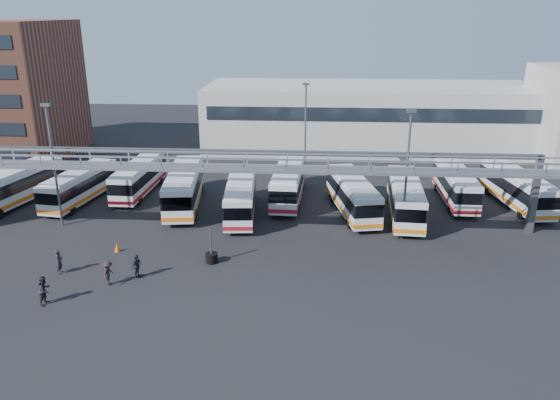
# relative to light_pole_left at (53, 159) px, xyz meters

# --- Properties ---
(ground) EXTENTS (140.00, 140.00, 0.00)m
(ground) POSITION_rel_light_pole_left_xyz_m (16.00, -8.00, -5.73)
(ground) COLOR black
(ground) RESTS_ON ground
(gantry) EXTENTS (51.40, 5.15, 7.10)m
(gantry) POSITION_rel_light_pole_left_xyz_m (16.00, -2.13, -0.22)
(gantry) COLOR gray
(gantry) RESTS_ON ground
(warehouse) EXTENTS (42.00, 14.00, 8.00)m
(warehouse) POSITION_rel_light_pole_left_xyz_m (28.00, 30.00, -1.73)
(warehouse) COLOR #9E9E99
(warehouse) RESTS_ON ground
(light_pole_left) EXTENTS (0.70, 0.35, 10.21)m
(light_pole_left) POSITION_rel_light_pole_left_xyz_m (0.00, 0.00, 0.00)
(light_pole_left) COLOR #4C4F54
(light_pole_left) RESTS_ON ground
(light_pole_mid) EXTENTS (0.70, 0.35, 10.21)m
(light_pole_mid) POSITION_rel_light_pole_left_xyz_m (28.00, -1.00, 0.00)
(light_pole_mid) COLOR #4C4F54
(light_pole_mid) RESTS_ON ground
(light_pole_back) EXTENTS (0.70, 0.35, 10.21)m
(light_pole_back) POSITION_rel_light_pole_left_xyz_m (20.00, 14.00, 0.00)
(light_pole_back) COLOR #4C4F54
(light_pole_back) RESTS_ON ground
(bus_0) EXTENTS (4.82, 11.45, 3.39)m
(bus_0) POSITION_rel_light_pole_left_xyz_m (-6.42, 4.60, -3.85)
(bus_0) COLOR silver
(bus_0) RESTS_ON ground
(bus_1) EXTENTS (3.79, 10.33, 3.07)m
(bus_1) POSITION_rel_light_pole_left_xyz_m (-0.78, 5.82, -4.03)
(bus_1) COLOR silver
(bus_1) RESTS_ON ground
(bus_2) EXTENTS (2.66, 10.22, 3.08)m
(bus_2) POSITION_rel_light_pole_left_xyz_m (3.95, 8.66, -4.02)
(bus_2) COLOR silver
(bus_2) RESTS_ON ground
(bus_3) EXTENTS (4.02, 11.68, 3.48)m
(bus_3) POSITION_rel_light_pole_left_xyz_m (9.23, 5.32, -3.80)
(bus_3) COLOR silver
(bus_3) RESTS_ON ground
(bus_4) EXTENTS (3.24, 10.49, 3.14)m
(bus_4) POSITION_rel_light_pole_left_xyz_m (14.67, 3.38, -3.99)
(bus_4) COLOR silver
(bus_4) RESTS_ON ground
(bus_5) EXTENTS (2.97, 10.87, 3.27)m
(bus_5) POSITION_rel_light_pole_left_xyz_m (18.62, 7.64, -3.92)
(bus_5) COLOR silver
(bus_5) RESTS_ON ground
(bus_6) EXTENTS (4.44, 10.88, 3.22)m
(bus_6) POSITION_rel_light_pole_left_xyz_m (24.40, 4.55, -3.95)
(bus_6) COLOR silver
(bus_6) RESTS_ON ground
(bus_7) EXTENTS (3.27, 11.01, 3.30)m
(bus_7) POSITION_rel_light_pole_left_xyz_m (28.90, 3.86, -3.90)
(bus_7) COLOR silver
(bus_7) RESTS_ON ground
(bus_8) EXTENTS (2.53, 10.25, 3.10)m
(bus_8) POSITION_rel_light_pole_left_xyz_m (34.20, 8.30, -4.01)
(bus_8) COLOR silver
(bus_8) RESTS_ON ground
(bus_9) EXTENTS (3.85, 10.79, 3.21)m
(bus_9) POSITION_rel_light_pole_left_xyz_m (39.48, 7.44, -3.95)
(bus_9) COLOR silver
(bus_9) RESTS_ON ground
(pedestrian_a) EXTENTS (0.48, 0.67, 1.74)m
(pedestrian_a) POSITION_rel_light_pole_left_xyz_m (3.79, -8.59, -4.86)
(pedestrian_a) COLOR black
(pedestrian_a) RESTS_ON ground
(pedestrian_b) EXTENTS (0.85, 1.01, 1.85)m
(pedestrian_b) POSITION_rel_light_pole_left_xyz_m (4.76, -12.66, -4.80)
(pedestrian_b) COLOR #241F2B
(pedestrian_b) RESTS_ON ground
(pedestrian_c) EXTENTS (0.68, 1.12, 1.68)m
(pedestrian_c) POSITION_rel_light_pole_left_xyz_m (7.75, -10.02, -4.89)
(pedestrian_c) COLOR black
(pedestrian_c) RESTS_ON ground
(pedestrian_d) EXTENTS (0.68, 1.06, 1.67)m
(pedestrian_d) POSITION_rel_light_pole_left_xyz_m (9.27, -8.87, -4.89)
(pedestrian_d) COLOR #18252B
(pedestrian_d) RESTS_ON ground
(cone_right) EXTENTS (0.41, 0.41, 0.65)m
(cone_right) POSITION_rel_light_pole_left_xyz_m (6.44, -4.84, -5.40)
(cone_right) COLOR #F55C0D
(cone_right) RESTS_ON ground
(tire_stack) EXTENTS (0.89, 0.89, 2.55)m
(tire_stack) POSITION_rel_light_pole_left_xyz_m (13.83, -6.25, -5.30)
(tire_stack) COLOR black
(tire_stack) RESTS_ON ground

